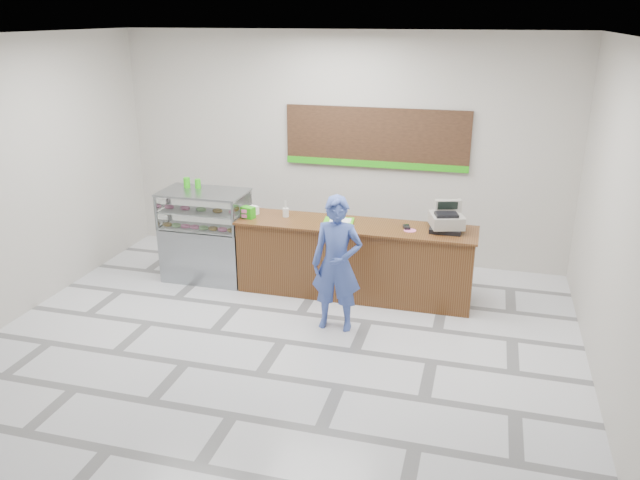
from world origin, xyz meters
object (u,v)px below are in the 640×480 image
(customer, at_px, (337,264))
(cash_register, at_px, (446,220))
(serving_tray, at_px, (339,221))
(sales_counter, at_px, (355,260))
(display_case, at_px, (206,235))

(customer, bearing_deg, cash_register, 40.37)
(cash_register, xyz_separation_m, serving_tray, (-1.44, -0.01, -0.13))
(sales_counter, height_order, display_case, display_case)
(display_case, relative_size, cash_register, 2.54)
(display_case, xyz_separation_m, serving_tray, (1.98, 0.06, 0.37))
(display_case, xyz_separation_m, customer, (2.21, -1.01, 0.17))
(sales_counter, xyz_separation_m, cash_register, (1.20, 0.07, 0.66))
(sales_counter, relative_size, serving_tray, 7.51)
(display_case, height_order, customer, customer)
(customer, bearing_deg, display_case, 153.89)
(sales_counter, height_order, cash_register, cash_register)
(sales_counter, xyz_separation_m, customer, (-0.01, -1.01, 0.33))
(display_case, distance_m, serving_tray, 2.01)
(cash_register, bearing_deg, customer, -154.90)
(display_case, height_order, serving_tray, display_case)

